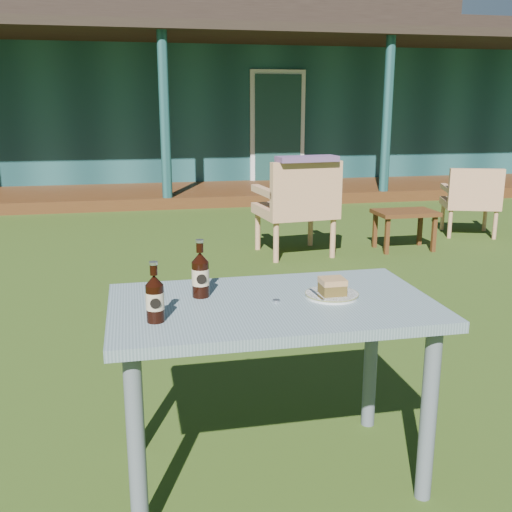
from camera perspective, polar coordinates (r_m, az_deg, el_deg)
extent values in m
plane|color=#334916|center=(3.96, -3.88, -7.00)|extent=(80.00, 80.00, 0.00)
cube|color=#1A4445|center=(13.17, -9.93, 13.44)|extent=(15.00, 6.00, 2.60)
cube|color=black|center=(13.23, -10.21, 19.73)|extent=(15.80, 6.80, 0.30)
cube|color=black|center=(13.28, -10.29, 21.44)|extent=(12.00, 3.50, 0.60)
cube|color=#4D2A12|center=(9.37, -8.71, 5.77)|extent=(15.00, 1.80, 0.16)
cube|color=black|center=(9.33, -9.28, 20.32)|extent=(15.40, 2.00, 0.12)
cylinder|color=#1A4445|center=(8.48, -8.68, 12.67)|extent=(0.14, 0.14, 2.45)
cylinder|color=#1A4445|center=(9.25, 12.37, 12.62)|extent=(0.14, 0.14, 2.45)
cube|color=white|center=(10.45, 2.05, 11.85)|extent=(0.95, 0.06, 2.00)
cube|color=#193D38|center=(10.42, 2.09, 11.84)|extent=(0.80, 0.04, 1.85)
cylinder|color=brown|center=(22.68, -3.05, 22.62)|extent=(0.28, 0.28, 9.50)
cube|color=slate|center=(2.24, 1.57, -4.82)|extent=(1.20, 0.70, 0.04)
cylinder|color=slate|center=(2.10, -11.32, -17.45)|extent=(0.06, 0.06, 0.68)
cylinder|color=slate|center=(2.33, 16.10, -14.33)|extent=(0.06, 0.06, 0.68)
cylinder|color=slate|center=(2.57, -11.49, -11.18)|extent=(0.06, 0.06, 0.68)
cylinder|color=slate|center=(2.76, 10.88, -9.29)|extent=(0.06, 0.06, 0.68)
cylinder|color=silver|center=(2.30, 7.22, -3.69)|extent=(0.20, 0.20, 0.01)
cylinder|color=olive|center=(2.30, 7.23, -3.57)|extent=(0.20, 0.20, 0.00)
cube|color=#52401A|center=(2.28, 7.28, -3.13)|extent=(0.09, 0.08, 0.04)
cube|color=#AF804E|center=(2.28, 7.30, -2.39)|extent=(0.09, 0.09, 0.02)
cube|color=silver|center=(2.27, 5.76, -3.66)|extent=(0.02, 0.14, 0.00)
cylinder|color=black|center=(2.28, -5.30, -2.23)|extent=(0.07, 0.07, 0.14)
cone|color=black|center=(2.25, -5.35, -0.11)|extent=(0.07, 0.07, 0.04)
cylinder|color=black|center=(2.25, -5.38, 0.83)|extent=(0.03, 0.03, 0.04)
cylinder|color=silver|center=(2.24, -5.39, 1.43)|extent=(0.03, 0.03, 0.01)
cylinder|color=#C4B08B|center=(2.27, -5.31, -1.98)|extent=(0.07, 0.07, 0.06)
cylinder|color=black|center=(2.24, -5.21, -2.21)|extent=(0.04, 0.00, 0.04)
cylinder|color=black|center=(2.04, -9.59, -4.47)|extent=(0.06, 0.06, 0.13)
cone|color=black|center=(2.02, -9.68, -2.27)|extent=(0.06, 0.06, 0.04)
cylinder|color=black|center=(2.01, -9.72, -1.30)|extent=(0.03, 0.03, 0.04)
cylinder|color=silver|center=(2.00, -9.75, -0.68)|extent=(0.03, 0.03, 0.01)
cylinder|color=#C4B08B|center=(2.04, -9.60, -4.21)|extent=(0.06, 0.06, 0.06)
cylinder|color=black|center=(2.01, -9.56, -4.49)|extent=(0.04, 0.00, 0.04)
cylinder|color=silver|center=(2.23, 1.95, -4.29)|extent=(0.03, 0.03, 0.01)
cube|color=tan|center=(5.86, 3.70, 4.34)|extent=(0.76, 0.72, 0.10)
cube|color=tan|center=(5.56, 4.83, 6.64)|extent=(0.69, 0.16, 0.45)
cube|color=tan|center=(5.97, 6.40, 6.39)|extent=(0.14, 0.61, 0.06)
cube|color=tan|center=(5.74, 0.81, 6.17)|extent=(0.14, 0.61, 0.06)
cylinder|color=tan|center=(6.25, 5.21, 2.72)|extent=(0.05, 0.05, 0.38)
cylinder|color=tan|center=(6.05, 0.17, 2.39)|extent=(0.05, 0.05, 0.38)
cylinder|color=tan|center=(5.78, 7.33, 1.70)|extent=(0.05, 0.05, 0.38)
cylinder|color=tan|center=(5.56, 1.93, 1.31)|extent=(0.05, 0.05, 0.38)
cube|color=tan|center=(7.15, 19.66, 4.74)|extent=(0.71, 0.69, 0.08)
cube|color=tan|center=(6.90, 20.23, 6.27)|extent=(0.56, 0.25, 0.37)
cube|color=tan|center=(7.21, 21.71, 5.95)|extent=(0.22, 0.49, 0.05)
cube|color=tan|center=(7.10, 17.74, 6.16)|extent=(0.22, 0.49, 0.05)
cylinder|color=tan|center=(7.45, 20.97, 3.44)|extent=(0.04, 0.04, 0.31)
cylinder|color=tan|center=(7.35, 17.35, 3.59)|extent=(0.04, 0.04, 0.31)
cylinder|color=tan|center=(7.03, 21.81, 2.76)|extent=(0.04, 0.04, 0.31)
cylinder|color=tan|center=(6.92, 17.99, 2.92)|extent=(0.04, 0.04, 0.31)
cube|color=#664771|center=(5.53, 4.88, 9.21)|extent=(0.58, 0.27, 0.05)
cube|color=#4D2A12|center=(6.20, 14.02, 4.03)|extent=(0.60, 0.40, 0.04)
cube|color=#4D2A12|center=(6.00, 12.37, 1.84)|extent=(0.04, 0.04, 0.36)
cube|color=#4D2A12|center=(6.22, 16.59, 2.01)|extent=(0.04, 0.04, 0.36)
cube|color=#4D2A12|center=(6.26, 11.26, 2.42)|extent=(0.04, 0.04, 0.36)
cube|color=#4D2A12|center=(6.47, 15.35, 2.57)|extent=(0.04, 0.04, 0.36)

